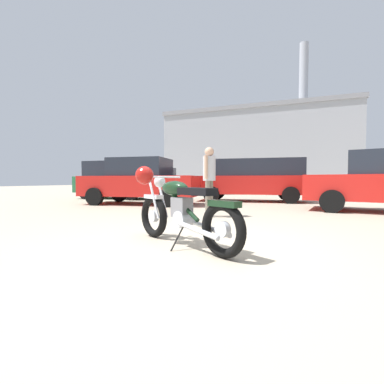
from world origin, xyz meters
name	(u,v)px	position (x,y,z in m)	size (l,w,h in m)	color
ground_plane	(201,245)	(0.00, 0.00, 0.00)	(80.00, 80.00, 0.00)	tan
vintage_motorcycle	(179,209)	(-0.26, -0.13, 0.49)	(1.88, 1.08, 1.07)	black
bystander	(209,174)	(-0.76, 2.72, 1.02)	(0.30, 0.46, 1.66)	#706656
dark_sedan_left	(116,180)	(-6.91, 7.21, 0.92)	(4.03, 2.10, 1.78)	black
blue_hatchback_right	(141,181)	(-4.14, 5.03, 0.84)	(4.40, 2.37, 1.67)	black
red_hatchback_near	(159,180)	(-7.91, 13.36, 0.92)	(4.13, 2.33, 1.78)	black
pale_sedan_back	(253,179)	(-0.51, 7.91, 0.94)	(4.90, 2.46, 1.74)	black
white_estate_far	(251,179)	(-1.57, 13.91, 0.94)	(4.94, 2.59, 1.74)	black
industrial_building	(258,151)	(-3.82, 34.19, 4.94)	(23.36, 13.39, 18.58)	#9EA0A8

